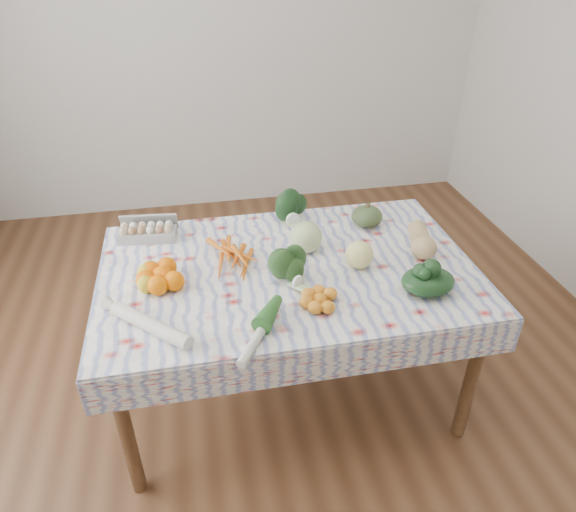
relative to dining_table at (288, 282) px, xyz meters
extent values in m
plane|color=#53321C|center=(0.00, 0.00, -0.68)|extent=(4.50, 4.50, 0.00)
cube|color=silver|center=(0.00, 2.25, 0.72)|extent=(4.00, 0.04, 2.80)
cube|color=brown|center=(0.00, 0.00, 0.05)|extent=(1.60, 1.00, 0.04)
cylinder|color=brown|center=(-0.74, -0.44, -0.32)|extent=(0.06, 0.06, 0.71)
cylinder|color=brown|center=(0.74, -0.44, -0.32)|extent=(0.06, 0.06, 0.71)
cylinder|color=brown|center=(-0.74, 0.44, -0.32)|extent=(0.06, 0.06, 0.71)
cylinder|color=brown|center=(0.74, 0.44, -0.32)|extent=(0.06, 0.06, 0.71)
cube|color=white|center=(0.00, 0.00, 0.08)|extent=(1.66, 1.06, 0.01)
cube|color=#9A9A96|center=(-0.62, 0.37, 0.12)|extent=(0.29, 0.14, 0.07)
cube|color=orange|center=(-0.23, 0.08, 0.11)|extent=(0.26, 0.24, 0.04)
ellipsoid|color=#173718|center=(0.09, 0.41, 0.16)|extent=(0.19, 0.17, 0.16)
ellipsoid|color=#3F542D|center=(0.47, 0.30, 0.13)|extent=(0.20, 0.20, 0.10)
sphere|color=#BBCD88|center=(0.11, 0.12, 0.16)|extent=(0.17, 0.17, 0.15)
ellipsoid|color=tan|center=(0.64, 0.02, 0.14)|extent=(0.17, 0.27, 0.12)
cube|color=#FF6F01|center=(-0.55, -0.02, 0.13)|extent=(0.33, 0.33, 0.09)
ellipsoid|color=#264C1E|center=(-0.01, -0.13, 0.13)|extent=(0.19, 0.19, 0.10)
cube|color=orange|center=(0.07, -0.29, 0.11)|extent=(0.25, 0.25, 0.06)
sphere|color=#ECE37D|center=(0.31, -0.06, 0.15)|extent=(0.13, 0.13, 0.13)
ellipsoid|color=black|center=(0.53, -0.29, 0.13)|extent=(0.28, 0.25, 0.10)
cylinder|color=silver|center=(-0.59, -0.32, 0.11)|extent=(0.32, 0.32, 0.06)
cylinder|color=beige|center=(-0.19, -0.43, 0.10)|extent=(0.22, 0.33, 0.04)
camera|label=1|loc=(-0.37, -1.87, 1.36)|focal=32.00mm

